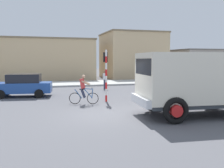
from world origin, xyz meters
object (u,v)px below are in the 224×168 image
traffic_light_pole (106,68)px  car_red_near (23,85)px  pedestrian_near_kerb (105,80)px  cyclist (83,89)px  truck_foreground (196,80)px

traffic_light_pole → car_red_near: traffic_light_pole is taller
traffic_light_pole → pedestrian_near_kerb: 6.49m
car_red_near → pedestrian_near_kerb: pedestrian_near_kerb is taller
cyclist → car_red_near: 5.48m
truck_foreground → cyclist: 6.36m
cyclist → traffic_light_pole: traffic_light_pole is taller
pedestrian_near_kerb → truck_foreground: bearing=-82.3°
car_red_near → pedestrian_near_kerb: size_ratio=2.58×
truck_foreground → traffic_light_pole: (-3.01, 4.98, 0.40)m
truck_foreground → pedestrian_near_kerb: truck_foreground is taller
cyclist → car_red_near: size_ratio=0.41×
truck_foreground → pedestrian_near_kerb: (-1.50, 11.17, -0.82)m
pedestrian_near_kerb → car_red_near: bearing=-158.3°
traffic_light_pole → pedestrian_near_kerb: traffic_light_pole is taller
truck_foreground → cyclist: truck_foreground is taller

